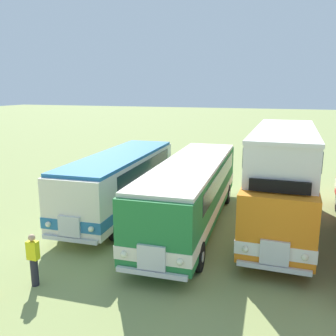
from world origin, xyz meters
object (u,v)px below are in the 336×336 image
at_px(marshal_person, 34,259).
at_px(bus_second_in_row, 192,188).
at_px(bus_third_in_row, 282,175).
at_px(bus_first_in_row, 121,178).

bearing_deg(marshal_person, bus_second_in_row, 62.48).
distance_m(bus_second_in_row, bus_third_in_row, 3.96).
height_order(bus_first_in_row, marshal_person, bus_first_in_row).
bearing_deg(bus_third_in_row, bus_second_in_row, -168.30).
xyz_separation_m(bus_second_in_row, bus_third_in_row, (3.81, 0.79, 0.71)).
bearing_deg(bus_third_in_row, marshal_person, -134.57).
bearing_deg(bus_first_in_row, marshal_person, -86.83).
bearing_deg(bus_second_in_row, marshal_person, -117.52).
distance_m(bus_first_in_row, marshal_person, 7.30).
xyz_separation_m(bus_third_in_row, marshal_person, (-7.22, -7.33, -1.58)).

